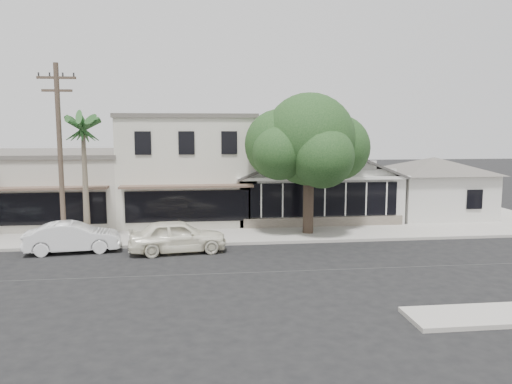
{
  "coord_description": "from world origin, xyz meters",
  "views": [
    {
      "loc": [
        -2.48,
        -19.87,
        5.95
      ],
      "look_at": [
        0.64,
        6.0,
        2.58
      ],
      "focal_mm": 35.0,
      "sensor_mm": 36.0,
      "label": 1
    }
  ],
  "objects": [
    {
      "name": "palm_east",
      "position": [
        -8.0,
        5.73,
        6.0
      ],
      "size": [
        2.57,
        2.57,
        7.05
      ],
      "color": "#726651",
      "rests_on": "ground"
    },
    {
      "name": "car_0",
      "position": [
        -3.41,
        3.83,
        0.79
      ],
      "size": [
        4.83,
        2.42,
        1.58
      ],
      "primitive_type": "imported",
      "rotation": [
        0.0,
        0.0,
        1.69
      ],
      "color": "white",
      "rests_on": "ground"
    },
    {
      "name": "row_building_near",
      "position": [
        -3.0,
        13.5,
        3.25
      ],
      "size": [
        8.0,
        10.0,
        6.5
      ],
      "primitive_type": "cube",
      "color": "beige",
      "rests_on": "ground"
    },
    {
      "name": "sidewalk_north",
      "position": [
        -8.0,
        6.75,
        0.07
      ],
      "size": [
        90.0,
        3.5,
        0.15
      ],
      "primitive_type": "cube",
      "color": "#9E9991",
      "rests_on": "ground"
    },
    {
      "name": "row_building_midnear",
      "position": [
        -12.0,
        13.5,
        2.1
      ],
      "size": [
        10.0,
        10.0,
        4.2
      ],
      "primitive_type": "cube",
      "color": "#B4ADA1",
      "rests_on": "ground"
    },
    {
      "name": "side_cottage",
      "position": [
        13.2,
        11.5,
        1.5
      ],
      "size": [
        6.0,
        6.0,
        3.0
      ],
      "primitive_type": "cube",
      "color": "silver",
      "rests_on": "ground"
    },
    {
      "name": "shade_tree",
      "position": [
        3.58,
        7.01,
        5.16
      ],
      "size": [
        7.06,
        6.38,
        7.84
      ],
      "rotation": [
        0.0,
        0.0,
        0.35
      ],
      "color": "#45342A",
      "rests_on": "ground"
    },
    {
      "name": "corner_shop",
      "position": [
        5.0,
        12.47,
        2.62
      ],
      "size": [
        10.4,
        8.6,
        5.1
      ],
      "color": "silver",
      "rests_on": "ground"
    },
    {
      "name": "ground",
      "position": [
        0.0,
        0.0,
        0.0
      ],
      "size": [
        140.0,
        140.0,
        0.0
      ],
      "primitive_type": "plane",
      "color": "black",
      "rests_on": "ground"
    },
    {
      "name": "utility_pole",
      "position": [
        -9.0,
        5.2,
        4.79
      ],
      "size": [
        1.8,
        0.24,
        9.0
      ],
      "color": "brown",
      "rests_on": "ground"
    },
    {
      "name": "car_1",
      "position": [
        -8.41,
        4.46,
        0.73
      ],
      "size": [
        4.57,
        2.07,
        1.45
      ],
      "primitive_type": "imported",
      "rotation": [
        0.0,
        0.0,
        1.69
      ],
      "color": "white",
      "rests_on": "ground"
    }
  ]
}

